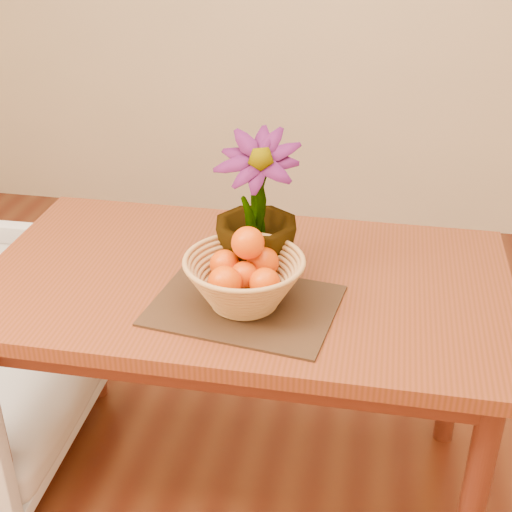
# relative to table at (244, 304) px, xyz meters

# --- Properties ---
(table) EXTENTS (1.40, 0.80, 0.75)m
(table) POSITION_rel_table_xyz_m (0.00, 0.00, 0.00)
(table) COLOR maroon
(table) RESTS_ON floor
(placemat) EXTENTS (0.49, 0.39, 0.01)m
(placemat) POSITION_rel_table_xyz_m (0.03, -0.14, 0.09)
(placemat) COLOR #382114
(placemat) RESTS_ON table
(wicker_basket) EXTENTS (0.30, 0.30, 0.12)m
(wicker_basket) POSITION_rel_table_xyz_m (0.03, -0.14, 0.15)
(wicker_basket) COLOR tan
(wicker_basket) RESTS_ON placemat
(orange_pile) EXTENTS (0.19, 0.19, 0.15)m
(orange_pile) POSITION_rel_table_xyz_m (0.03, -0.14, 0.20)
(orange_pile) COLOR #E95E03
(orange_pile) RESTS_ON wicker_basket
(potted_plant) EXTENTS (0.24, 0.24, 0.39)m
(potted_plant) POSITION_rel_table_xyz_m (0.03, 0.01, 0.28)
(potted_plant) COLOR #1D4313
(potted_plant) RESTS_ON table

